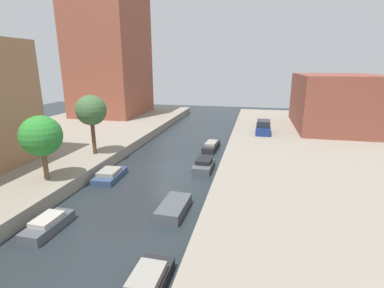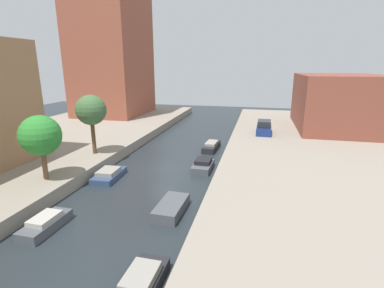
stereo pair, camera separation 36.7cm
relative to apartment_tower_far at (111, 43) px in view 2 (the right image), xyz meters
The scene contains 14 objects.
ground_plane 29.66m from the apartment_tower_far, 53.46° to the right, with size 84.00×84.00×0.00m, color #232B30.
quay_left 24.75m from the apartment_tower_far, 87.35° to the right, with size 20.00×64.00×1.00m, color gray.
quay_right 39.65m from the apartment_tower_far, 34.85° to the right, with size 20.00×64.00×1.00m, color gray.
apartment_tower_far is the anchor object (origin of this frame).
low_block_right 35.16m from the apartment_tower_far, ahead, with size 10.00×14.68×6.93m, color brown.
street_tree_1 30.70m from the apartment_tower_far, 72.04° to the right, with size 2.88×2.88×4.74m.
street_tree_2 24.60m from the apartment_tower_far, 67.11° to the right, with size 2.76×2.76×5.52m.
parked_car 28.64m from the apartment_tower_far, 20.90° to the right, with size 1.82×4.07×1.65m.
moored_boat_left_1 37.01m from the apartment_tower_far, 68.85° to the right, with size 1.36×3.18×0.86m.
moored_boat_left_2 30.22m from the apartment_tower_far, 63.65° to the right, with size 1.89×3.57×0.81m.
moored_boat_right_1 42.52m from the apartment_tower_far, 61.00° to the right, with size 1.45×3.28×0.91m.
moored_boat_right_2 36.83m from the apartment_tower_far, 56.84° to the right, with size 1.63×3.31×0.70m.
moored_boat_right_3 31.08m from the apartment_tower_far, 47.15° to the right, with size 1.61×3.06×0.97m.
moored_boat_right_4 26.90m from the apartment_tower_far, 37.10° to the right, with size 1.53×4.04×0.88m.
Camera 2 is at (8.07, -23.24, 9.09)m, focal length 26.87 mm.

